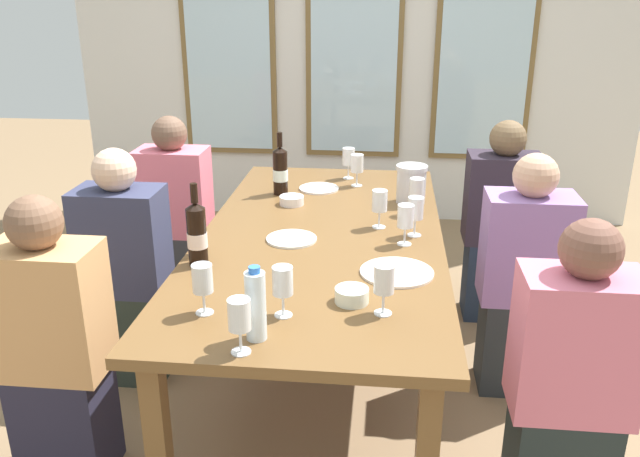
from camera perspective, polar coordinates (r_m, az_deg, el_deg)
ground_plane at (r=3.18m, az=0.13°, el=-13.00°), size 12.00×12.00×0.00m
back_wall_with_windows at (r=5.02m, az=3.06°, el=16.98°), size 4.25×0.10×2.90m
dining_table at (r=2.87m, az=0.15°, el=-1.74°), size 1.05×2.15×0.74m
white_plate_0 at (r=3.46m, az=-0.09°, el=3.53°), size 0.21×0.21×0.01m
white_plate_1 at (r=2.47m, az=6.74°, el=-3.82°), size 0.28×0.28×0.01m
white_plate_2 at (r=2.77m, az=-2.51°, el=-0.92°), size 0.22×0.22×0.01m
metal_pitcher at (r=3.26m, az=7.99°, el=3.89°), size 0.16×0.16×0.19m
wine_bottle_0 at (r=2.53m, az=-10.73°, el=-0.47°), size 0.08×0.08×0.33m
wine_bottle_1 at (r=3.36m, az=-3.50°, el=5.09°), size 0.08×0.08×0.32m
tasting_bowl_0 at (r=3.22m, az=-2.49°, el=2.49°), size 0.12×0.12×0.04m
tasting_bowl_1 at (r=2.23m, az=2.80°, el=-5.86°), size 0.12×0.12×0.05m
water_bottle at (r=1.98m, az=-5.65°, el=-6.70°), size 0.06×0.06×0.24m
wine_glass_0 at (r=2.70m, az=7.50°, el=0.99°), size 0.07×0.07×0.17m
wine_glass_1 at (r=2.10m, az=-3.29°, el=-4.70°), size 0.07×0.07×0.17m
wine_glass_2 at (r=2.62m, az=-10.71°, el=0.07°), size 0.07×0.07×0.17m
wine_glass_3 at (r=3.50m, az=3.26°, el=5.59°), size 0.07×0.07×0.17m
wine_glass_4 at (r=2.13m, az=5.63°, el=-4.65°), size 0.07×0.07×0.17m
wine_glass_5 at (r=2.81m, az=8.37°, el=1.62°), size 0.07×0.07×0.17m
wine_glass_6 at (r=2.15m, az=-10.26°, el=-4.43°), size 0.07×0.07×0.17m
wine_glass_7 at (r=2.89m, az=5.25°, el=2.28°), size 0.07×0.07×0.17m
wine_glass_8 at (r=1.91m, az=-7.07°, el=-7.72°), size 0.07×0.07×0.17m
wine_glass_9 at (r=3.09m, az=8.46°, el=3.34°), size 0.07×0.07×0.17m
wine_glass_10 at (r=3.64m, az=2.52°, el=6.24°), size 0.07×0.07×0.17m
seated_person_0 at (r=3.09m, az=-16.63°, el=-3.84°), size 0.38×0.24×1.11m
seated_person_1 at (r=3.02m, az=17.35°, el=-4.53°), size 0.38×0.24×1.11m
seated_person_2 at (r=3.73m, az=-12.47°, el=0.76°), size 0.38×0.24×1.11m
seated_person_3 at (r=3.66m, az=15.39°, el=0.12°), size 0.38×0.24×1.11m
seated_person_4 at (r=2.56m, az=-22.19°, el=-9.87°), size 0.38×0.24×1.11m
seated_person_5 at (r=2.33m, az=20.97°, el=-12.90°), size 0.38×0.24×1.11m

